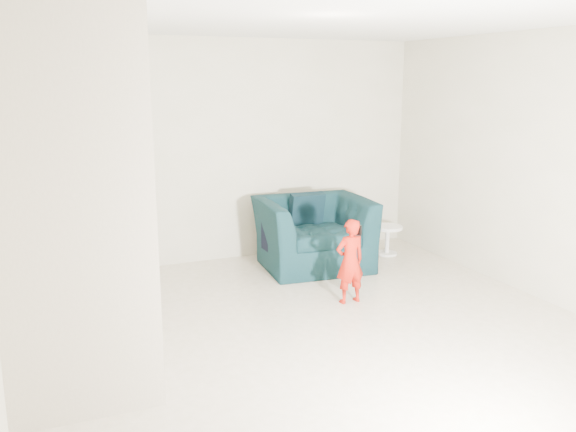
% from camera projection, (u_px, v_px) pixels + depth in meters
% --- Properties ---
extents(floor, '(5.50, 5.50, 0.00)m').
position_uv_depth(floor, '(326.00, 341.00, 5.26)').
color(floor, tan).
rests_on(floor, ground).
extents(ceiling, '(5.50, 5.50, 0.00)m').
position_uv_depth(ceiling, '(331.00, 14.00, 4.67)').
color(ceiling, silver).
rests_on(ceiling, back_wall).
extents(back_wall, '(5.00, 0.00, 5.00)m').
position_uv_depth(back_wall, '(227.00, 151.00, 7.43)').
color(back_wall, '#B2AC90').
rests_on(back_wall, floor).
extents(right_wall, '(0.00, 5.50, 5.50)m').
position_uv_depth(right_wall, '(558.00, 170.00, 5.92)').
color(right_wall, '#B2AC90').
rests_on(right_wall, floor).
extents(armchair, '(1.37, 1.22, 0.83)m').
position_uv_depth(armchair, '(314.00, 233.00, 7.29)').
color(armchair, black).
rests_on(armchair, floor).
extents(toddler, '(0.33, 0.22, 0.87)m').
position_uv_depth(toddler, '(350.00, 261.00, 6.10)').
color(toddler, maroon).
rests_on(toddler, floor).
extents(side_table, '(0.38, 0.38, 0.38)m').
position_uv_depth(side_table, '(387.00, 235.00, 7.82)').
color(side_table, silver).
rests_on(side_table, floor).
extents(staircase, '(1.02, 3.03, 3.62)m').
position_uv_depth(staircase, '(69.00, 244.00, 4.78)').
color(staircase, '#ADA089').
rests_on(staircase, floor).
extents(cushion, '(0.43, 0.20, 0.42)m').
position_uv_depth(cushion, '(307.00, 209.00, 7.47)').
color(cushion, black).
rests_on(cushion, armchair).
extents(throw, '(0.05, 0.48, 0.54)m').
position_uv_depth(throw, '(270.00, 230.00, 6.99)').
color(throw, black).
rests_on(throw, armchair).
extents(phone, '(0.04, 0.05, 0.10)m').
position_uv_depth(phone, '(359.00, 230.00, 6.03)').
color(phone, black).
rests_on(phone, toddler).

